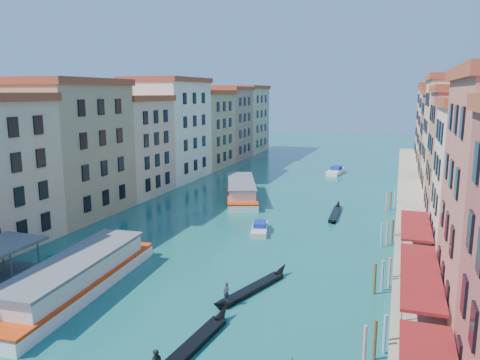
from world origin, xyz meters
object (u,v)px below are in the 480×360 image
object	(u,v)px
vaporetto_far	(241,190)
gondola_right	(187,347)
vaporetto_near	(76,277)
gondola_fore	(252,287)

from	to	relation	value
vaporetto_far	gondola_right	xyz separation A→B (m)	(12.26, -47.64, -0.92)
vaporetto_far	vaporetto_near	bearing A→B (deg)	-112.97
vaporetto_far	gondola_fore	world-z (taller)	vaporetto_far
vaporetto_near	gondola_right	size ratio (longest dim) A/B	1.79
gondola_fore	gondola_right	size ratio (longest dim) A/B	0.91
vaporetto_near	gondola_right	world-z (taller)	vaporetto_near
gondola_right	vaporetto_near	bearing A→B (deg)	162.42
vaporetto_near	gondola_fore	size ratio (longest dim) A/B	1.97
vaporetto_near	vaporetto_far	bearing A→B (deg)	83.14
gondola_fore	gondola_right	world-z (taller)	gondola_right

